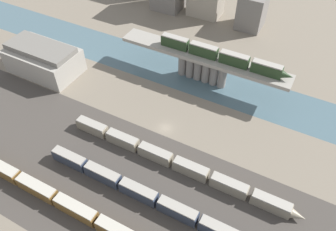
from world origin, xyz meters
name	(u,v)px	position (x,y,z in m)	size (l,w,h in m)	color
ground_plane	(166,128)	(0.00, 0.00, 0.00)	(400.00, 400.00, 0.00)	#756B5B
railbed_yard	(123,187)	(0.00, -24.00, 0.00)	(280.00, 42.00, 0.01)	#423D38
river_water	(201,79)	(0.00, 27.20, 0.00)	(320.00, 18.51, 0.01)	#47606B
bridge	(203,62)	(0.00, 27.20, 7.54)	(60.90, 7.74, 10.54)	gray
train_on_bridge	(222,56)	(6.42, 27.20, 12.52)	(45.73, 2.68, 4.03)	#23381E
train_yard_near	(61,201)	(-10.82, -35.68, 1.83)	(80.16, 2.97, 3.72)	brown
train_yard_mid	(203,223)	(23.23, -24.30, 1.91)	(92.96, 2.77, 3.89)	#2D384C
train_yard_far	(177,163)	(9.72, -11.48, 1.76)	(69.15, 2.91, 3.58)	gray
warehouse_building	(44,59)	(-53.17, 5.03, 5.10)	(25.64, 15.43, 10.73)	#9E998E
city_block_right	(252,11)	(3.76, 70.93, 7.37)	(10.79, 11.78, 14.74)	slate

